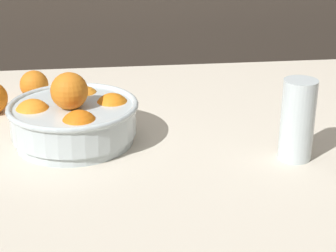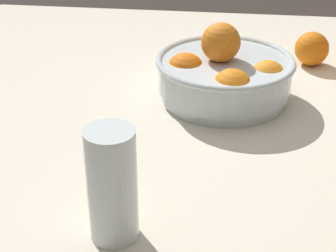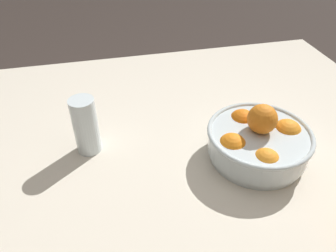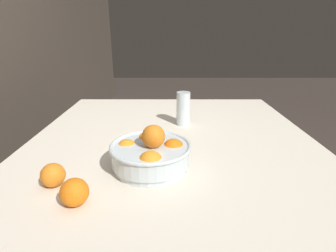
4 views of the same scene
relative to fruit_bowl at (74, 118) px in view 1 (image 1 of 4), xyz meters
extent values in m
cube|color=beige|center=(0.18, -0.07, -0.07)|extent=(1.46, 1.20, 0.03)
cylinder|color=silver|center=(0.00, 0.00, -0.04)|extent=(0.24, 0.24, 0.02)
cylinder|color=silver|center=(0.00, 0.00, 0.00)|extent=(0.26, 0.26, 0.06)
torus|color=silver|center=(0.00, 0.00, 0.03)|extent=(0.27, 0.27, 0.01)
sphere|color=orange|center=(0.08, 0.02, 0.01)|extent=(0.08, 0.08, 0.08)
sphere|color=orange|center=(0.02, 0.08, 0.00)|extent=(0.07, 0.07, 0.07)
sphere|color=orange|center=(-0.08, 0.00, 0.01)|extent=(0.08, 0.08, 0.08)
sphere|color=orange|center=(0.01, -0.08, 0.01)|extent=(0.08, 0.08, 0.08)
sphere|color=orange|center=(-0.01, -0.01, 0.06)|extent=(0.08, 0.08, 0.08)
cylinder|color=#F4A314|center=(0.43, -0.13, 0.01)|extent=(0.06, 0.06, 0.12)
cylinder|color=silver|center=(0.43, -0.13, 0.03)|extent=(0.07, 0.07, 0.16)
sphere|color=orange|center=(-0.11, 0.28, -0.02)|extent=(0.07, 0.07, 0.07)
camera|label=1|loc=(0.06, -1.08, 0.43)|focal=60.00mm
camera|label=2|loc=(1.00, 0.01, 0.44)|focal=60.00mm
camera|label=3|loc=(0.37, 0.57, 0.55)|focal=35.00mm
camera|label=4|loc=(-0.78, -0.06, 0.38)|focal=28.00mm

